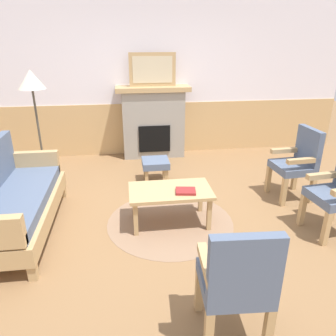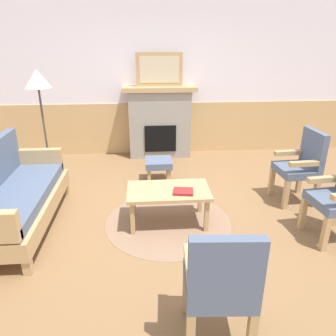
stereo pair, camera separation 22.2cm
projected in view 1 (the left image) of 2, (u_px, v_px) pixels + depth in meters
The scene contains 12 objects.
ground_plane at pixel (172, 220), 3.99m from camera, with size 14.00×14.00×0.00m, color olive.
wall_back at pixel (151, 83), 5.87m from camera, with size 7.20×0.14×2.70m.
fireplace at pixel (153, 121), 5.89m from camera, with size 1.30×0.44×1.28m.
framed_picture at pixel (152, 70), 5.55m from camera, with size 0.80×0.04×0.56m.
couch at pixel (14, 201), 3.60m from camera, with size 0.70×1.80×0.98m.
coffee_table at pixel (170, 194), 3.80m from camera, with size 0.96×0.56×0.44m.
round_rug at pixel (170, 222), 3.95m from camera, with size 1.52×1.52×0.01m, color #896B51.
book_on_table at pixel (186, 191), 3.71m from camera, with size 0.23×0.18×0.03m, color maroon.
footstool at pixel (156, 164), 4.93m from camera, with size 0.40×0.40×0.36m.
armchair_near_fireplace at pixel (298, 161), 4.37m from camera, with size 0.51×0.51×0.98m.
armchair_front_left at pixel (237, 279), 2.25m from camera, with size 0.51×0.51×0.98m.
floor_lamp_by_couch at pixel (32, 87), 4.39m from camera, with size 0.36×0.36×1.68m.
Camera 1 is at (-0.51, -3.41, 2.10)m, focal length 34.74 mm.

